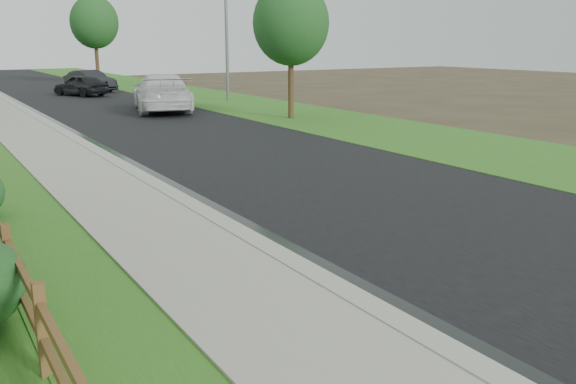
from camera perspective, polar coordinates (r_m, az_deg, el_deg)
road at (r=39.74m, az=-18.49°, el=8.21°), size 8.00×90.00×0.02m
curb at (r=38.99m, az=-24.55°, el=7.65°), size 0.40×90.00×0.12m
wet_gutter at (r=39.04m, az=-24.03°, el=7.65°), size 0.50×90.00×0.00m
verge_far at (r=41.85m, az=-9.19°, el=9.02°), size 6.00×90.00×0.04m
white_suv at (r=31.91m, az=-11.71°, el=9.11°), size 4.26×6.96×1.88m
dark_car_mid at (r=42.35m, az=-18.83°, el=9.46°), size 3.17×4.39×1.39m
dark_car_far at (r=45.79m, az=-18.03°, el=9.86°), size 2.91×4.75×1.48m
streetlight at (r=37.10m, az=-6.09°, el=16.45°), size 2.08×0.66×9.11m
tree_near_right at (r=28.17m, az=0.28°, el=15.51°), size 3.42×3.42×6.16m
tree_far_right at (r=53.64m, az=-17.67°, el=14.89°), size 3.84×3.84×7.08m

